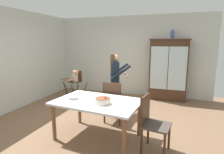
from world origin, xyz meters
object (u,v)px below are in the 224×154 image
dining_table (97,105)px  birthday_cake (103,101)px  high_chair_with_toddler (75,79)px  adult_person (115,76)px  serving_bowl (73,98)px  dining_chair_right_end (150,119)px  ceramic_vase (172,35)px  dining_chair_far_side (113,100)px  china_cabinet (168,70)px

dining_table → birthday_cake: 0.24m
high_chair_with_toddler → birthday_cake: (1.84, -2.17, 0.14)m
adult_person → serving_bowl: size_ratio=8.50×
high_chair_with_toddler → dining_chair_right_end: size_ratio=0.99×
ceramic_vase → dining_chair_far_side: 2.93m
high_chair_with_toddler → serving_bowl: 2.43m
dining_table → china_cabinet: bearing=69.1°
adult_person → dining_table: size_ratio=0.92×
dining_table → adult_person: bearing=94.3°
dining_table → dining_chair_right_end: (1.00, -0.09, -0.10)m
china_cabinet → dining_chair_far_side: bearing=-115.2°
adult_person → dining_table: (0.10, -1.37, -0.31)m
dining_chair_far_side → adult_person: bearing=-71.5°
adult_person → birthday_cake: 1.51m
china_cabinet → high_chair_with_toddler: 2.98m
china_cabinet → dining_chair_far_side: 2.53m
ceramic_vase → serving_bowl: (-1.67, -3.04, -1.28)m
high_chair_with_toddler → dining_chair_right_end: bearing=-9.0°
dining_chair_right_end → high_chair_with_toddler: bearing=59.8°
china_cabinet → high_chair_with_toddler: size_ratio=2.03×
dining_table → ceramic_vase: bearing=68.3°
china_cabinet → dining_chair_far_side: china_cabinet is taller
adult_person → dining_chair_far_side: (0.18, -0.64, -0.41)m
china_cabinet → dining_table: (-1.14, -2.98, -0.31)m
dining_table → high_chair_with_toddler: bearing=129.2°
china_cabinet → dining_chair_right_end: 3.10m
ceramic_vase → adult_person: size_ratio=0.18×
birthday_cake → dining_chair_right_end: (0.85, 0.02, -0.24)m
ceramic_vase → high_chair_with_toddler: (-2.87, -0.93, -1.39)m
dining_table → serving_bowl: size_ratio=9.29×
dining_table → dining_chair_far_side: (0.07, 0.72, -0.10)m
dining_chair_far_side → birthday_cake: bearing=99.0°
adult_person → dining_chair_right_end: adult_person is taller
china_cabinet → dining_chair_right_end: china_cabinet is taller
high_chair_with_toddler → dining_table: high_chair_with_toddler is taller
birthday_cake → china_cabinet: bearing=72.5°
china_cabinet → dining_table: bearing=-110.9°
birthday_cake → serving_bowl: 0.65m
birthday_cake → dining_chair_right_end: dining_chair_right_end is taller
adult_person → serving_bowl: (-0.38, -1.42, -0.20)m
china_cabinet → dining_table: size_ratio=1.15×
china_cabinet → dining_chair_far_side: size_ratio=2.00×
dining_chair_right_end → china_cabinet: bearing=6.0°
dining_table → dining_chair_far_side: dining_chair_far_side is taller
dining_chair_right_end → dining_chair_far_side: bearing=57.3°
birthday_cake → serving_bowl: birthday_cake is taller
serving_bowl → dining_chair_right_end: bearing=-1.4°
ceramic_vase → dining_chair_right_end: (-0.18, -3.08, -1.49)m
adult_person → dining_chair_right_end: size_ratio=1.59×
high_chair_with_toddler → ceramic_vase: bearing=47.6°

